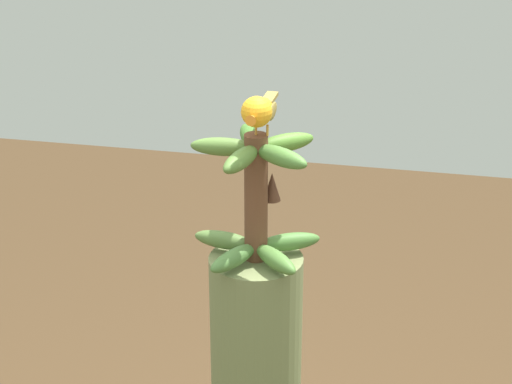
{
  "coord_description": "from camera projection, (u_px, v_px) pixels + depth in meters",
  "views": [
    {
      "loc": [
        0.35,
        -1.63,
        2.25
      ],
      "look_at": [
        0.0,
        0.0,
        1.53
      ],
      "focal_mm": 63.51,
      "sensor_mm": 36.0,
      "label": 1
    }
  ],
  "objects": [
    {
      "name": "perched_bird",
      "position": [
        259.0,
        111.0,
        1.74
      ],
      "size": [
        0.06,
        0.21,
        0.09
      ],
      "color": "#C68933",
      "rests_on": "banana_bunch"
    },
    {
      "name": "banana_bunch",
      "position": [
        256.0,
        198.0,
        1.83
      ],
      "size": [
        0.27,
        0.27,
        0.27
      ],
      "color": "brown",
      "rests_on": "banana_tree"
    }
  ]
}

